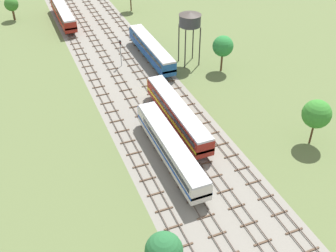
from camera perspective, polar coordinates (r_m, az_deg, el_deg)
name	(u,v)px	position (r m, az deg, el deg)	size (l,w,h in m)	color
ground_plane	(126,73)	(81.41, -5.88, 7.47)	(480.00, 480.00, 0.00)	#5B6B3D
ballast_bed	(126,73)	(81.41, -5.88, 7.47)	(17.04, 176.00, 0.01)	gray
track_far_left	(93,76)	(80.92, -10.53, 6.95)	(2.40, 126.00, 0.29)	#47382D
track_left	(114,72)	(81.72, -7.56, 7.56)	(2.40, 126.00, 0.29)	#47382D
track_centre_left	(135,68)	(82.74, -4.64, 8.14)	(2.40, 126.00, 0.29)	#47382D
track_centre	(155,64)	(83.98, -1.80, 8.68)	(2.40, 126.00, 0.29)	#47382D
diesel_railcar_left_nearest	(171,147)	(57.03, 0.38, -3.02)	(2.96, 20.50, 3.80)	beige
diesel_railcar_centre_left_near	(177,113)	(64.10, 1.34, 1.88)	(2.96, 20.50, 3.80)	maroon
diesel_railcar_centre_mid	(151,49)	(84.84, -2.39, 10.81)	(2.96, 20.50, 3.80)	#194C8C
diesel_railcar_far_left_midfar	(63,13)	(107.17, -14.59, 15.16)	(2.96, 20.50, 3.80)	maroon
water_tower	(190,20)	(81.18, 3.11, 14.69)	(4.45, 4.45, 10.76)	#2D2826
signal_post_nearest	(121,50)	(82.56, -6.70, 10.61)	(0.28, 0.47, 5.66)	gray
lineside_tree_0	(223,46)	(80.22, 7.74, 11.07)	(4.06, 4.06, 7.30)	#4C331E
lineside_tree_1	(164,251)	(41.40, -0.58, -17.19)	(3.82, 3.82, 7.23)	#4C331E
lineside_tree_3	(317,114)	(62.79, 20.19, 1.60)	(4.28, 4.28, 7.47)	#4C331E
lineside_tree_4	(11,4)	(112.42, -21.19, 15.68)	(3.43, 3.43, 5.81)	#4C331E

